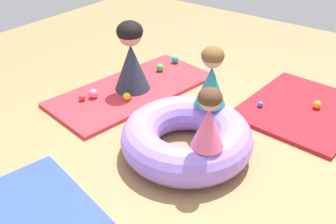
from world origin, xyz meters
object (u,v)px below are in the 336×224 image
inflatable_cushion (187,137)px  play_ball_yellow (127,96)px  play_ball_orange (317,105)px  play_ball_pink (93,94)px  play_ball_teal (175,59)px  play_ball_green (160,68)px  child_in_teal (211,77)px  adult_seated (131,57)px  child_in_pink (209,119)px  play_ball_blue (260,104)px  play_ball_red (82,97)px

inflatable_cushion → play_ball_yellow: 1.05m
play_ball_orange → play_ball_pink: (-1.22, 1.99, 0.01)m
play_ball_teal → play_ball_orange: size_ratio=1.09×
play_ball_pink → play_ball_green: bearing=-9.8°
play_ball_green → inflatable_cushion: bearing=-133.7°
play_ball_green → play_ball_pink: size_ratio=0.91×
child_in_teal → adult_seated: size_ratio=0.70×
inflatable_cushion → child_in_pink: size_ratio=2.30×
inflatable_cushion → child_in_teal: child_in_teal is taller
child_in_pink → play_ball_pink: (0.34, 1.63, -0.48)m
child_in_pink → play_ball_pink: child_in_pink is taller
play_ball_green → play_ball_yellow: 0.78m
inflatable_cushion → child_in_pink: bearing=-121.1°
play_ball_blue → play_ball_pink: 1.76m
play_ball_blue → inflatable_cushion: bearing=169.4°
child_in_pink → play_ball_yellow: size_ratio=5.86×
play_ball_blue → play_ball_yellow: (-0.72, 1.19, 0.01)m
child_in_pink → adult_seated: child_in_pink is taller
inflatable_cushion → play_ball_orange: inflatable_cushion is taller
play_ball_teal → play_ball_red: 1.38m
child_in_teal → play_ball_red: (-0.32, 1.36, -0.51)m
play_ball_blue → play_ball_green: 1.35m
child_in_teal → play_ball_blue: 0.88m
play_ball_blue → play_ball_green: bearing=87.9°
play_ball_teal → play_ball_blue: (-0.36, -1.35, -0.02)m
child_in_pink → play_ball_green: 2.01m
play_ball_teal → play_ball_yellow: size_ratio=1.12×
child_in_teal → play_ball_teal: (1.04, 1.15, -0.50)m
inflatable_cushion → play_ball_pink: size_ratio=11.20×
play_ball_pink → adult_seated: bearing=-24.5°
adult_seated → play_ball_blue: (0.48, -1.32, -0.35)m
child_in_teal → play_ball_pink: bearing=40.9°
child_in_pink → play_ball_teal: child_in_pink is taller
child_in_teal → play_ball_orange: bearing=-92.2°
play_ball_pink → play_ball_red: bearing=154.8°
play_ball_yellow → play_ball_pink: bearing=119.3°
inflatable_cushion → play_ball_blue: size_ratio=18.73×
play_ball_red → play_ball_pink: (0.11, -0.05, 0.01)m
play_ball_red → play_ball_orange: 2.44m
play_ball_blue → child_in_pink: bearing=-174.6°
child_in_teal → play_ball_blue: (0.69, -0.20, -0.52)m
inflatable_cushion → play_ball_blue: 1.07m
play_ball_green → play_ball_orange: 1.84m
child_in_teal → play_ball_yellow: child_in_teal is taller
play_ball_pink → child_in_teal: bearing=-80.9°
play_ball_blue → play_ball_orange: size_ratio=0.70×
inflatable_cushion → child_in_teal: 0.56m
play_ball_blue → play_ball_orange: (0.32, -0.48, 0.01)m
play_ball_red → play_ball_green: size_ratio=0.80×
play_ball_blue → play_ball_orange: play_ball_orange is taller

